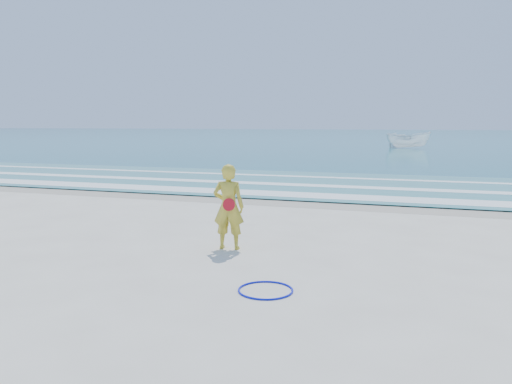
% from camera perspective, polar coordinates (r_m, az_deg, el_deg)
% --- Properties ---
extents(ground, '(400.00, 400.00, 0.00)m').
position_cam_1_polar(ground, '(9.09, -11.59, -9.42)').
color(ground, silver).
rests_on(ground, ground).
extents(wet_sand, '(400.00, 2.40, 0.00)m').
position_cam_1_polar(wet_sand, '(17.27, 3.51, -1.04)').
color(wet_sand, '#B2A893').
rests_on(wet_sand, ground).
extents(ocean, '(400.00, 190.00, 0.04)m').
position_cam_1_polar(ocean, '(112.60, 16.36, 6.22)').
color(ocean, '#19727F').
rests_on(ocean, ground).
extents(shallow, '(400.00, 10.00, 0.01)m').
position_cam_1_polar(shallow, '(22.09, 6.87, 0.99)').
color(shallow, '#59B7AD').
rests_on(shallow, ocean).
extents(foam_near, '(400.00, 1.40, 0.01)m').
position_cam_1_polar(foam_near, '(18.51, 4.55, -0.29)').
color(foam_near, white).
rests_on(foam_near, shallow).
extents(foam_mid, '(400.00, 0.90, 0.01)m').
position_cam_1_polar(foam_mid, '(21.31, 6.44, 0.76)').
color(foam_mid, white).
rests_on(foam_mid, shallow).
extents(foam_far, '(400.00, 0.60, 0.01)m').
position_cam_1_polar(foam_far, '(24.52, 8.06, 1.67)').
color(foam_far, white).
rests_on(foam_far, shallow).
extents(hoop, '(1.07, 1.07, 0.03)m').
position_cam_1_polar(hoop, '(8.16, 1.10, -11.14)').
color(hoop, '#0A14C5').
rests_on(hoop, ground).
extents(boat, '(4.62, 1.96, 1.75)m').
position_cam_1_polar(boat, '(55.05, 17.01, 5.71)').
color(boat, white).
rests_on(boat, ocean).
extents(woman, '(0.72, 0.53, 1.83)m').
position_cam_1_polar(woman, '(10.61, -3.15, -1.69)').
color(woman, gold).
rests_on(woman, ground).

